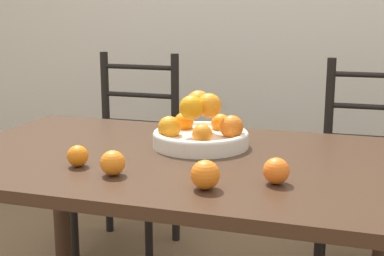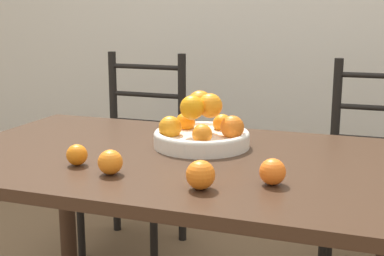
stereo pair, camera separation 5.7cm
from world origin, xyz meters
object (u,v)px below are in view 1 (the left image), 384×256
Objects in this scene: orange_loose_2 at (205,175)px; orange_loose_3 at (276,171)px; orange_loose_0 at (113,163)px; chair_right at (370,178)px; chair_left at (129,157)px; fruit_bowl at (201,131)px; orange_loose_1 at (78,156)px.

orange_loose_2 is 0.19m from orange_loose_3.
chair_right reaches higher than orange_loose_0.
orange_loose_3 is (0.16, 0.10, -0.00)m from orange_loose_2.
chair_left is (-0.69, 1.07, -0.29)m from orange_loose_2.
chair_right reaches higher than orange_loose_3.
fruit_bowl is 0.92m from chair_right.
chair_left reaches higher than fruit_bowl.
orange_loose_0 is 1.00× the size of orange_loose_3.
fruit_bowl is 0.40m from orange_loose_0.
orange_loose_0 is 0.92× the size of orange_loose_2.
orange_loose_1 is at bearing -73.35° from chair_left.
orange_loose_1 is at bearing 168.65° from orange_loose_2.
chair_right is at bearing 74.95° from orange_loose_3.
fruit_bowl reaches higher than orange_loose_1.
chair_right is (0.26, 0.97, -0.29)m from orange_loose_3.
orange_loose_1 is at bearing 160.79° from orange_loose_0.
chair_left is at bearing 131.49° from orange_loose_3.
fruit_bowl is 0.43m from orange_loose_3.
orange_loose_2 reaches higher than orange_loose_3.
orange_loose_3 is (0.57, 0.01, 0.00)m from orange_loose_1.
fruit_bowl reaches higher than orange_loose_0.
orange_loose_1 is 1.32m from chair_right.
orange_loose_2 is 1.19m from chair_right.
chair_left is (-0.29, 0.98, -0.29)m from orange_loose_1.
chair_left is 1.12m from chair_right.
orange_loose_2 is 0.08× the size of chair_left.
chair_left reaches higher than orange_loose_3.
orange_loose_2 is at bearing -112.74° from chair_right.
orange_loose_0 is 0.44m from orange_loose_3.
orange_loose_1 is at bearing -131.23° from chair_right.
orange_loose_1 is 0.89× the size of orange_loose_3.
orange_loose_3 is at bearing 30.34° from orange_loose_2.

